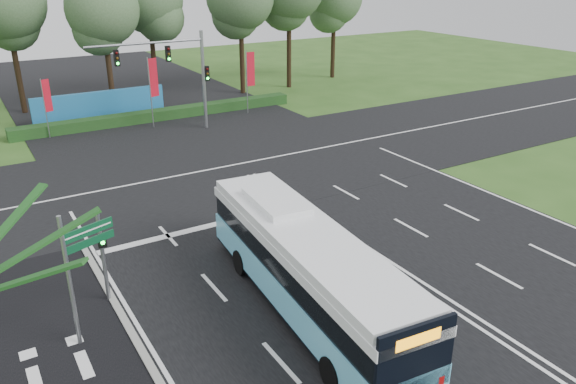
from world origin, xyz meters
name	(u,v)px	position (x,y,z in m)	size (l,w,h in m)	color
ground	(353,246)	(0.00, 0.00, 0.00)	(120.00, 120.00, 0.00)	#2C501A
road_main	(353,246)	(0.00, 0.00, 0.02)	(20.00, 120.00, 0.04)	black
road_cross	(232,166)	(0.00, 12.00, 0.03)	(120.00, 14.00, 0.05)	black
kerb_strip	(149,364)	(-10.10, -3.00, 0.06)	(0.25, 18.00, 0.12)	gray
city_bus	(307,269)	(-4.40, -3.03, 1.71)	(3.51, 12.00, 3.40)	#63C3E7
pedestrian_signal	(103,253)	(-10.20, 1.17, 1.99)	(0.31, 0.43, 3.64)	gray
street_sign	(78,263)	(-11.33, -0.71, 2.83)	(1.69, 0.67, 4.56)	gray
banner_flag_left	(47,99)	(-8.19, 23.86, 2.72)	(0.57, 0.29, 4.14)	gray
banner_flag_mid	(153,82)	(-1.06, 22.68, 3.33)	(0.74, 0.26, 5.15)	gray
banner_flag_right	(250,73)	(6.82, 22.68, 3.23)	(0.74, 0.08, 4.98)	gray
traffic_light_gantry	(179,67)	(0.21, 20.50, 4.66)	(8.41, 0.28, 7.00)	gray
hedge	(162,115)	(0.00, 24.50, 0.40)	(22.00, 1.20, 0.80)	#153B15
blue_hoarding	(100,105)	(-4.00, 27.00, 1.10)	(10.00, 0.30, 2.20)	#1D6AA2
eucalyptus_row	(142,0)	(1.24, 30.68, 8.47)	(47.59, 9.35, 12.64)	black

